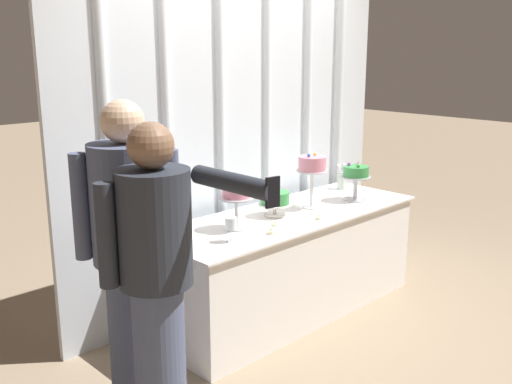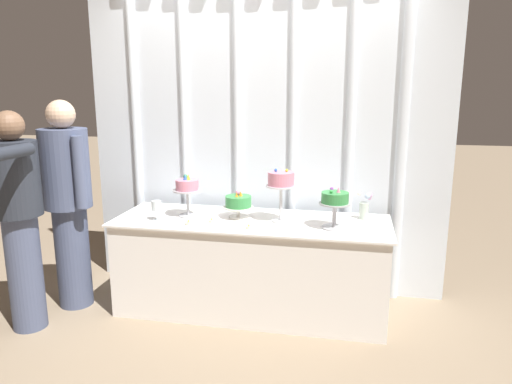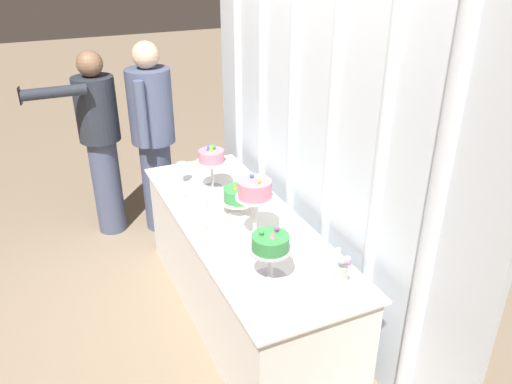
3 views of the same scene
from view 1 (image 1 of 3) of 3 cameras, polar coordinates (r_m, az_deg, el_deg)
name	(u,v)px [view 1 (image 1 of 3)]	position (r m, az deg, el deg)	size (l,w,h in m)	color
ground_plane	(298,315)	(4.36, 4.14, -11.82)	(24.00, 24.00, 0.00)	gray
draped_curtain	(243,97)	(4.37, -1.23, 9.17)	(3.05, 0.15, 2.88)	silver
cake_table	(289,263)	(4.27, 3.22, -6.90)	(2.11, 0.74, 0.74)	white
cake_display_leftmost	(236,195)	(3.74, -1.95, -0.28)	(0.23, 0.23, 0.34)	#B2B2B7
cake_display_midleft	(275,199)	(4.07, 1.85, -0.72)	(0.24, 0.24, 0.21)	silver
cake_display_midright	(312,167)	(4.25, 5.47, 2.45)	(0.23, 0.23, 0.41)	silver
cake_display_rightmost	(356,175)	(4.52, 9.68, 1.63)	(0.23, 0.23, 0.31)	#B2B2B7
wine_glass	(231,224)	(3.53, -2.47, -3.12)	(0.08, 0.08, 0.15)	silver
flower_vase	(342,178)	(4.89, 8.36, 1.39)	(0.12, 0.07, 0.21)	#B2C1B2
tealight_far_left	(271,232)	(3.70, 1.44, -3.94)	(0.05, 0.05, 0.04)	beige
tealight_near_left	(275,224)	(3.87, 1.86, -3.17)	(0.05, 0.05, 0.03)	beige
tealight_near_right	(319,218)	(4.03, 6.10, -2.55)	(0.05, 0.05, 0.04)	beige
guest_man_dark_suit	(129,247)	(3.09, -12.22, -5.30)	(0.50, 0.50, 1.65)	#4C5675
guest_girl_blue_dress	(157,280)	(2.70, -9.57, -8.47)	(0.48, 0.76, 1.59)	#4C5675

